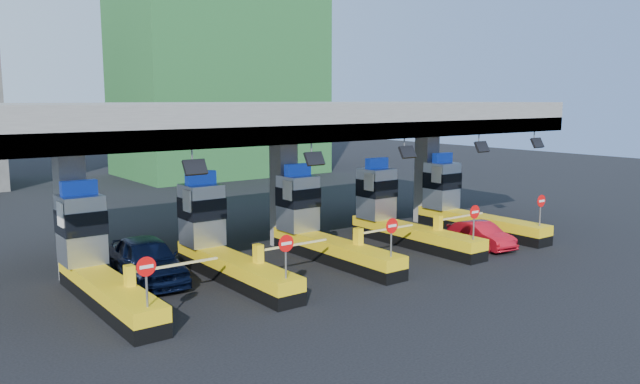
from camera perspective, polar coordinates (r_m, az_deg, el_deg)
ground at (r=28.57m, az=0.07°, el=-6.03°), size 120.00×120.00×0.00m
toll_canopy at (r=30.01m, az=-3.25°, el=6.51°), size 28.00×12.09×7.00m
toll_lane_far_left at (r=24.02m, az=-19.85°, el=-5.92°), size 4.43×8.00×4.16m
toll_lane_left at (r=25.86m, az=-9.20°, el=-4.51°), size 4.43×8.00×4.16m
toll_lane_center at (r=28.47m, az=-0.26°, el=-3.20°), size 4.43×8.00×4.16m
toll_lane_right at (r=31.66m, az=7.01°, el=-2.07°), size 4.43×8.00×4.16m
toll_lane_far_right at (r=35.28m, az=12.86°, el=-1.13°), size 4.43×8.00×4.16m
bg_building_scaffold at (r=61.57m, az=-9.33°, el=14.76°), size 18.00×12.00×28.00m
van at (r=25.66m, az=-15.51°, el=-5.98°), size 2.51×5.38×1.78m
red_car at (r=31.41m, az=14.52°, el=-3.82°), size 1.91×3.91×1.23m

